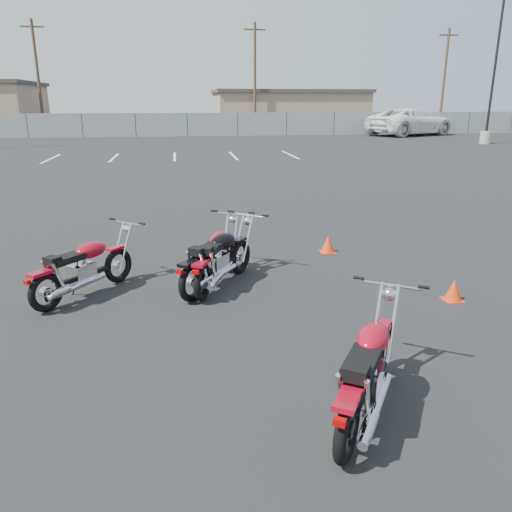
{
  "coord_description": "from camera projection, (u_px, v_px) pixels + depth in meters",
  "views": [
    {
      "loc": [
        -0.81,
        -6.0,
        2.74
      ],
      "look_at": [
        0.2,
        0.6,
        0.65
      ],
      "focal_mm": 35.0,
      "sensor_mm": 36.0,
      "label": 1
    }
  ],
  "objects": [
    {
      "name": "ground",
      "position": [
        248.0,
        317.0,
        6.59
      ],
      "size": [
        120.0,
        120.0,
        0.0
      ],
      "primitive_type": "plane",
      "color": "black",
      "rests_on": "ground"
    },
    {
      "name": "motorcycle_front_red",
      "position": [
        84.0,
        268.0,
        7.18
      ],
      "size": [
        1.51,
        1.72,
        0.95
      ],
      "color": "black",
      "rests_on": "ground"
    },
    {
      "name": "motorcycle_second_black",
      "position": [
        218.0,
        259.0,
        7.56
      ],
      "size": [
        1.51,
        1.8,
        0.97
      ],
      "color": "black",
      "rests_on": "ground"
    },
    {
      "name": "motorcycle_third_red",
      "position": [
        217.0,
        257.0,
        7.64
      ],
      "size": [
        1.12,
        1.94,
        0.97
      ],
      "color": "black",
      "rests_on": "ground"
    },
    {
      "name": "motorcycle_rear_red",
      "position": [
        368.0,
        370.0,
        4.43
      ],
      "size": [
        1.41,
        1.85,
        0.97
      ],
      "color": "black",
      "rests_on": "ground"
    },
    {
      "name": "training_cone_near",
      "position": [
        328.0,
        244.0,
        9.36
      ],
      "size": [
        0.28,
        0.28,
        0.33
      ],
      "color": "#F4350C",
      "rests_on": "ground"
    },
    {
      "name": "training_cone_extra",
      "position": [
        454.0,
        290.0,
        7.1
      ],
      "size": [
        0.27,
        0.27,
        0.32
      ],
      "color": "#F4350C",
      "rests_on": "ground"
    },
    {
      "name": "light_pole_east",
      "position": [
        490.0,
        101.0,
        32.03
      ],
      "size": [
        0.8,
        0.7,
        10.35
      ],
      "color": "#999690",
      "rests_on": "ground"
    },
    {
      "name": "chainlink_fence",
      "position": [
        187.0,
        125.0,
        39.34
      ],
      "size": [
        80.06,
        0.06,
        1.8
      ],
      "color": "slate",
      "rests_on": "ground"
    },
    {
      "name": "tan_building_east",
      "position": [
        287.0,
        110.0,
        48.99
      ],
      "size": [
        14.4,
        9.4,
        3.7
      ],
      "color": "#9A8263",
      "rests_on": "ground"
    },
    {
      "name": "utility_pole_b",
      "position": [
        38.0,
        76.0,
        41.19
      ],
      "size": [
        1.8,
        0.24,
        9.0
      ],
      "color": "#483021",
      "rests_on": "ground"
    },
    {
      "name": "utility_pole_c",
      "position": [
        255.0,
        77.0,
        42.85
      ],
      "size": [
        1.8,
        0.24,
        9.0
      ],
      "color": "#483021",
      "rests_on": "ground"
    },
    {
      "name": "utility_pole_d",
      "position": [
        444.0,
        78.0,
        46.41
      ],
      "size": [
        1.8,
        0.24,
        9.0
      ],
      "color": "#483021",
      "rests_on": "ground"
    },
    {
      "name": "parking_line_stripes",
      "position": [
        145.0,
        157.0,
        25.1
      ],
      "size": [
        15.12,
        4.0,
        0.01
      ],
      "color": "silver",
      "rests_on": "ground"
    },
    {
      "name": "white_van",
      "position": [
        411.0,
        114.0,
        40.24
      ],
      "size": [
        6.91,
        9.5,
        3.36
      ],
      "primitive_type": "imported",
      "rotation": [
        0.0,
        0.0,
        2.0
      ],
      "color": "white",
      "rests_on": "ground"
    }
  ]
}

